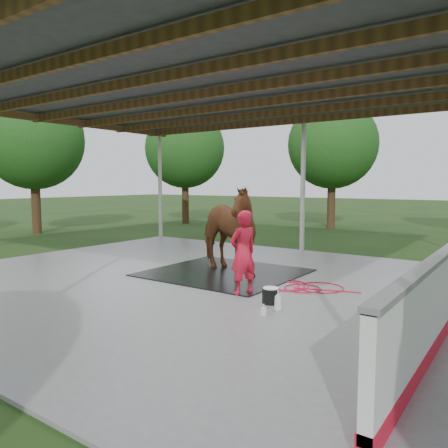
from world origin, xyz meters
The scene contains 11 objects.
ground centered at (0.00, 0.00, 0.00)m, with size 100.00×100.00×0.00m, color #1E3814.
concrete_slab centered at (0.00, 0.00, 0.03)m, with size 12.00×10.00×0.05m, color slate.
pavilion_structure centered at (0.00, 0.00, 3.97)m, with size 12.60×10.60×4.05m.
tree_belt centered at (0.30, 0.90, 3.79)m, with size 28.00×28.00×5.80m.
rubber_mat centered at (-0.10, 0.87, 0.06)m, with size 3.18×2.98×0.02m, color black.
horse centered at (-0.10, 0.87, 1.04)m, with size 1.04×2.28×1.93m, color brown.
handler centered at (1.27, -0.47, 0.82)m, with size 0.56×0.37×1.54m, color red.
wash_bucket centered at (1.98, -0.71, 0.19)m, with size 0.29×0.29×0.27m.
soap_bottle_a centered at (2.29, -1.02, 0.22)m, with size 0.13×0.13×0.33m, color silver.
soap_bottle_b centered at (2.21, -1.35, 0.14)m, with size 0.08×0.08×0.18m, color #338CD8.
hose_coil centered at (1.85, 0.61, 0.06)m, with size 1.94×1.17×0.02m.
Camera 1 is at (5.50, -7.04, 2.08)m, focal length 35.00 mm.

